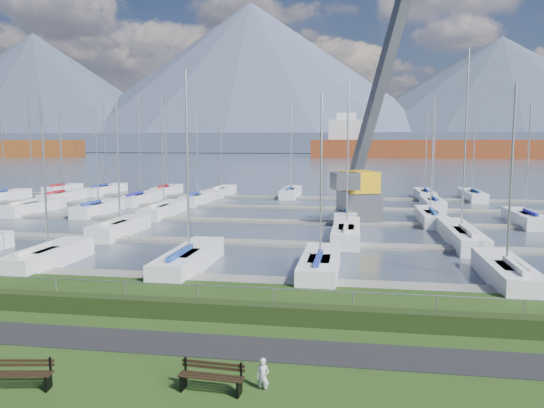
% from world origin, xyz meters
% --- Properties ---
extents(path, '(160.00, 2.00, 0.04)m').
position_xyz_m(path, '(0.00, -3.00, 0.01)').
color(path, black).
rests_on(path, grass).
extents(water, '(800.00, 540.00, 0.20)m').
position_xyz_m(water, '(0.00, 260.00, -0.40)').
color(water, '#3A4656').
extents(hedge, '(80.00, 0.70, 0.70)m').
position_xyz_m(hedge, '(0.00, -0.40, 0.35)').
color(hedge, black).
rests_on(hedge, grass).
extents(fence, '(80.00, 0.04, 0.04)m').
position_xyz_m(fence, '(0.00, 0.00, 1.20)').
color(fence, '#909398').
rests_on(fence, grass).
extents(foothill, '(900.00, 80.00, 12.00)m').
position_xyz_m(foothill, '(0.00, 330.00, 6.00)').
color(foothill, '#49536C').
rests_on(foothill, water).
extents(mountains, '(1190.00, 360.00, 115.00)m').
position_xyz_m(mountains, '(7.35, 404.62, 46.68)').
color(mountains, '#485369').
rests_on(mountains, water).
extents(docks, '(90.00, 41.60, 0.25)m').
position_xyz_m(docks, '(0.00, 26.00, -0.22)').
color(docks, slate).
rests_on(docks, water).
extents(bench_left, '(1.85, 0.72, 0.85)m').
position_xyz_m(bench_left, '(-3.98, -6.80, 0.42)').
color(bench_left, black).
rests_on(bench_left, grass).
extents(bench_right, '(1.83, 0.55, 0.85)m').
position_xyz_m(bench_right, '(1.26, -6.12, 0.42)').
color(bench_right, black).
rests_on(bench_right, grass).
extents(person, '(0.43, 0.33, 1.03)m').
position_xyz_m(person, '(2.61, -5.76, 0.51)').
color(person, silver).
rests_on(person, grass).
extents(crane, '(7.38, 13.04, 22.35)m').
position_xyz_m(crane, '(5.71, 28.23, 5.33)').
color(crane, '#5A5D62').
rests_on(crane, water).
extents(cargo_ship_mid, '(96.70, 22.75, 21.50)m').
position_xyz_m(cargo_ship_mid, '(28.99, 215.16, 3.57)').
color(cargo_ship_mid, brown).
rests_on(cargo_ship_mid, water).
extents(sailboat_fleet, '(75.86, 49.48, 13.64)m').
position_xyz_m(sailboat_fleet, '(-2.94, 28.79, 5.37)').
color(sailboat_fleet, navy).
rests_on(sailboat_fleet, water).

